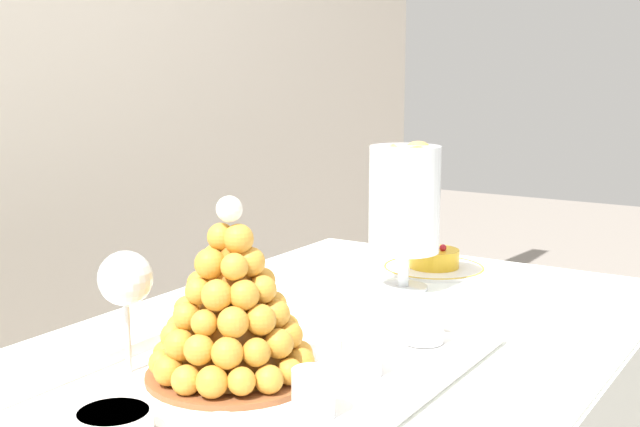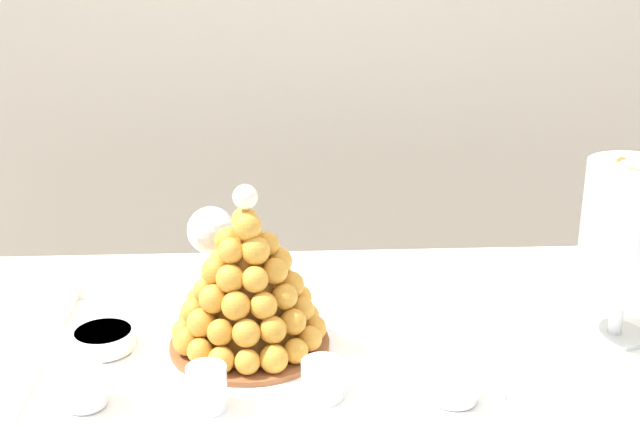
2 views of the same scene
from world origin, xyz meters
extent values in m
cube|color=brown|center=(0.00, 0.00, 0.73)|extent=(1.27, 0.72, 0.02)
cube|color=white|center=(0.00, 0.00, 0.74)|extent=(1.33, 0.78, 0.00)
cube|color=white|center=(0.00, 0.39, 0.56)|extent=(1.33, 0.01, 0.34)
cube|color=white|center=(-0.15, -0.01, 0.74)|extent=(0.61, 0.41, 0.01)
cube|color=white|center=(-0.15, 0.19, 0.76)|extent=(0.61, 0.01, 0.02)
cube|color=white|center=(-0.45, -0.01, 0.76)|extent=(0.01, 0.41, 0.02)
cube|color=white|center=(0.16, -0.01, 0.76)|extent=(0.01, 0.41, 0.02)
cylinder|color=white|center=(-0.15, -0.01, 0.75)|extent=(0.38, 0.38, 0.00)
cylinder|color=brown|center=(-0.17, 0.02, 0.75)|extent=(0.22, 0.22, 0.01)
cone|color=#BA792A|center=(-0.17, 0.02, 0.85)|extent=(0.15, 0.15, 0.19)
sphere|color=gold|center=(-0.08, 0.02, 0.77)|extent=(0.04, 0.04, 0.04)
sphere|color=gold|center=(-0.09, 0.06, 0.78)|extent=(0.03, 0.03, 0.03)
sphere|color=gold|center=(-0.11, 0.09, 0.78)|extent=(0.04, 0.04, 0.04)
sphere|color=gold|center=(-0.14, 0.10, 0.77)|extent=(0.04, 0.04, 0.04)
sphere|color=gold|center=(-0.17, 0.11, 0.78)|extent=(0.03, 0.03, 0.03)
sphere|color=gold|center=(-0.21, 0.10, 0.77)|extent=(0.04, 0.04, 0.04)
sphere|color=gold|center=(-0.24, 0.09, 0.78)|extent=(0.03, 0.03, 0.03)
sphere|color=gold|center=(-0.25, 0.06, 0.78)|extent=(0.04, 0.04, 0.04)
sphere|color=gold|center=(-0.26, 0.02, 0.77)|extent=(0.04, 0.04, 0.04)
sphere|color=gold|center=(-0.25, -0.01, 0.78)|extent=(0.04, 0.04, 0.04)
sphere|color=gold|center=(-0.24, -0.04, 0.78)|extent=(0.03, 0.03, 0.03)
sphere|color=gold|center=(-0.21, -0.06, 0.77)|extent=(0.04, 0.04, 0.04)
sphere|color=gold|center=(-0.17, -0.07, 0.77)|extent=(0.03, 0.03, 0.03)
sphere|color=gold|center=(-0.14, -0.06, 0.77)|extent=(0.04, 0.04, 0.04)
sphere|color=gold|center=(-0.11, -0.04, 0.77)|extent=(0.03, 0.03, 0.03)
sphere|color=gold|center=(-0.09, -0.01, 0.78)|extent=(0.04, 0.04, 0.04)
sphere|color=gold|center=(-0.10, 0.05, 0.81)|extent=(0.04, 0.04, 0.04)
sphere|color=gold|center=(-0.12, 0.08, 0.81)|extent=(0.03, 0.03, 0.03)
sphere|color=gold|center=(-0.15, 0.09, 0.81)|extent=(0.03, 0.03, 0.03)
sphere|color=gold|center=(-0.19, 0.09, 0.81)|extent=(0.04, 0.04, 0.04)
sphere|color=gold|center=(-0.22, 0.08, 0.81)|extent=(0.03, 0.03, 0.03)
sphere|color=gold|center=(-0.24, 0.05, 0.81)|extent=(0.04, 0.04, 0.04)
sphere|color=gold|center=(-0.25, 0.01, 0.81)|extent=(0.04, 0.04, 0.04)
sphere|color=gold|center=(-0.23, -0.02, 0.81)|extent=(0.04, 0.04, 0.04)
sphere|color=gold|center=(-0.21, -0.04, 0.81)|extent=(0.04, 0.04, 0.04)
sphere|color=gold|center=(-0.17, -0.05, 0.81)|extent=(0.04, 0.04, 0.04)
sphere|color=gold|center=(-0.14, -0.04, 0.81)|extent=(0.04, 0.04, 0.04)
sphere|color=gold|center=(-0.11, -0.02, 0.81)|extent=(0.04, 0.04, 0.04)
sphere|color=gold|center=(-0.10, 0.01, 0.81)|extent=(0.03, 0.03, 0.03)
sphere|color=gold|center=(-0.13, 0.06, 0.84)|extent=(0.03, 0.03, 0.03)
sphere|color=gold|center=(-0.16, 0.08, 0.84)|extent=(0.03, 0.03, 0.03)
sphere|color=gold|center=(-0.19, 0.08, 0.84)|extent=(0.04, 0.04, 0.04)
sphere|color=gold|center=(-0.22, 0.05, 0.84)|extent=(0.04, 0.04, 0.04)
sphere|color=gold|center=(-0.23, 0.02, 0.84)|extent=(0.03, 0.03, 0.03)
sphere|color=gold|center=(-0.22, -0.02, 0.84)|extent=(0.04, 0.04, 0.04)
sphere|color=gold|center=(-0.19, -0.03, 0.84)|extent=(0.04, 0.04, 0.04)
sphere|color=gold|center=(-0.15, -0.03, 0.84)|extent=(0.04, 0.04, 0.04)
sphere|color=gold|center=(-0.12, -0.01, 0.84)|extent=(0.04, 0.04, 0.04)
sphere|color=gold|center=(-0.11, 0.03, 0.84)|extent=(0.04, 0.04, 0.04)
sphere|color=gold|center=(-0.15, 0.06, 0.87)|extent=(0.04, 0.04, 0.04)
sphere|color=gold|center=(-0.18, 0.06, 0.87)|extent=(0.03, 0.03, 0.03)
sphere|color=gold|center=(-0.21, 0.04, 0.87)|extent=(0.03, 0.03, 0.03)
sphere|color=gold|center=(-0.21, 0.01, 0.87)|extent=(0.04, 0.04, 0.04)
sphere|color=gold|center=(-0.19, -0.02, 0.87)|extent=(0.04, 0.04, 0.04)
sphere|color=gold|center=(-0.16, -0.02, 0.87)|extent=(0.04, 0.04, 0.04)
sphere|color=gold|center=(-0.13, 0.00, 0.87)|extent=(0.04, 0.04, 0.04)
sphere|color=gold|center=(-0.13, 0.03, 0.87)|extent=(0.04, 0.04, 0.04)
sphere|color=gold|center=(-0.17, 0.05, 0.90)|extent=(0.04, 0.04, 0.04)
sphere|color=gold|center=(-0.20, 0.03, 0.90)|extent=(0.04, 0.04, 0.04)
sphere|color=gold|center=(-0.19, 0.00, 0.90)|extent=(0.03, 0.03, 0.03)
sphere|color=gold|center=(-0.16, 0.00, 0.90)|extent=(0.04, 0.04, 0.04)
sphere|color=gold|center=(-0.14, 0.03, 0.90)|extent=(0.03, 0.03, 0.03)
sphere|color=gold|center=(-0.17, 0.03, 0.93)|extent=(0.04, 0.04, 0.04)
sphere|color=gold|center=(-0.17, 0.01, 0.93)|extent=(0.04, 0.04, 0.04)
sphere|color=white|center=(-0.17, 0.02, 0.97)|extent=(0.03, 0.03, 0.03)
cylinder|color=silver|center=(-0.37, -0.12, 0.77)|extent=(0.05, 0.05, 0.05)
cylinder|color=#F4EAC6|center=(-0.37, -0.12, 0.76)|extent=(0.05, 0.05, 0.02)
cylinder|color=white|center=(-0.37, -0.12, 0.78)|extent=(0.05, 0.05, 0.01)
sphere|color=brown|center=(-0.37, -0.11, 0.79)|extent=(0.01, 0.01, 0.01)
cylinder|color=silver|center=(-0.22, -0.13, 0.78)|extent=(0.05, 0.05, 0.06)
cylinder|color=brown|center=(-0.22, -0.13, 0.76)|extent=(0.05, 0.05, 0.02)
cylinder|color=#8C603D|center=(-0.22, -0.13, 0.78)|extent=(0.05, 0.05, 0.02)
sphere|color=brown|center=(-0.22, -0.13, 0.79)|extent=(0.01, 0.01, 0.01)
cylinder|color=silver|center=(-0.08, -0.11, 0.77)|extent=(0.05, 0.05, 0.05)
cylinder|color=gold|center=(-0.08, -0.11, 0.76)|extent=(0.05, 0.05, 0.02)
cylinder|color=#EAC166|center=(-0.08, -0.11, 0.78)|extent=(0.05, 0.05, 0.01)
sphere|color=brown|center=(-0.07, -0.12, 0.79)|extent=(0.02, 0.02, 0.02)
cylinder|color=silver|center=(0.09, -0.13, 0.78)|extent=(0.06, 0.06, 0.06)
cylinder|color=gold|center=(0.09, -0.13, 0.76)|extent=(0.05, 0.05, 0.02)
cylinder|color=#EAC166|center=(0.09, -0.13, 0.78)|extent=(0.05, 0.05, 0.02)
sphere|color=brown|center=(0.09, -0.13, 0.80)|extent=(0.02, 0.02, 0.02)
cylinder|color=white|center=(-0.38, 0.03, 0.76)|extent=(0.09, 0.09, 0.03)
cylinder|color=#F2CC59|center=(-0.38, 0.03, 0.77)|extent=(0.08, 0.08, 0.00)
cylinder|color=white|center=(0.36, 0.04, 0.74)|extent=(0.09, 0.09, 0.01)
cylinder|color=white|center=(0.36, 0.04, 0.78)|extent=(0.02, 0.02, 0.06)
cylinder|color=white|center=(0.36, 0.04, 0.91)|extent=(0.13, 0.13, 0.19)
cylinder|color=#F9A54C|center=(0.37, 0.04, 0.83)|extent=(0.06, 0.04, 0.06)
cylinder|color=brown|center=(0.35, 0.06, 0.83)|extent=(0.06, 0.05, 0.06)
cylinder|color=#F9A54C|center=(0.34, 0.01, 0.83)|extent=(0.05, 0.05, 0.05)
cylinder|color=pink|center=(0.37, 0.05, 0.85)|extent=(0.05, 0.05, 0.05)
cylinder|color=yellow|center=(0.34, 0.06, 0.85)|extent=(0.07, 0.05, 0.07)
cylinder|color=brown|center=(0.34, 0.03, 0.85)|extent=(0.06, 0.05, 0.06)
cylinder|color=#9ED860|center=(0.37, 0.02, 0.85)|extent=(0.07, 0.05, 0.07)
cylinder|color=#E54C47|center=(0.36, 0.07, 0.87)|extent=(0.04, 0.04, 0.03)
cylinder|color=yellow|center=(0.34, 0.04, 0.87)|extent=(0.06, 0.05, 0.06)
cylinder|color=#9ED860|center=(0.35, 0.06, 0.90)|extent=(0.06, 0.05, 0.06)
cylinder|color=yellow|center=(0.33, 0.02, 0.90)|extent=(0.06, 0.05, 0.06)
cylinder|color=pink|center=(0.37, 0.03, 0.90)|extent=(0.07, 0.04, 0.07)
cylinder|color=pink|center=(0.33, 0.06, 0.92)|extent=(0.05, 0.05, 0.05)
cylinder|color=#9ED860|center=(0.35, 0.01, 0.92)|extent=(0.05, 0.05, 0.04)
cylinder|color=pink|center=(0.33, 0.04, 0.94)|extent=(0.07, 0.04, 0.07)
cylinder|color=#F9A54C|center=(0.36, 0.02, 0.94)|extent=(0.05, 0.05, 0.05)
cylinder|color=pink|center=(0.35, 0.06, 0.94)|extent=(0.06, 0.05, 0.05)
cylinder|color=#72B2E0|center=(0.34, 0.02, 0.96)|extent=(0.05, 0.05, 0.05)
cylinder|color=#E54C47|center=(0.35, 0.07, 0.96)|extent=(0.05, 0.04, 0.05)
cylinder|color=yellow|center=(0.35, 0.02, 0.99)|extent=(0.06, 0.05, 0.05)
cylinder|color=#F9A54C|center=(0.34, 0.05, 0.99)|extent=(0.06, 0.04, 0.06)
cylinder|color=silver|center=(-0.23, 0.15, 0.74)|extent=(0.06, 0.06, 0.00)
cylinder|color=silver|center=(-0.23, 0.15, 0.79)|extent=(0.01, 0.01, 0.10)
sphere|color=silver|center=(-0.23, 0.15, 0.88)|extent=(0.07, 0.07, 0.07)
camera|label=1|loc=(-0.99, -0.63, 1.15)|focal=47.59mm
camera|label=2|loc=(-0.13, -1.04, 1.33)|focal=47.75mm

